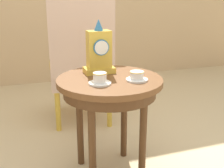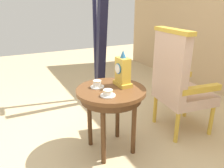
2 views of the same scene
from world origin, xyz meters
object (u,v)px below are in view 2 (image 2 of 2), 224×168
teacup_left (97,84)px  mantel_clock (123,72)px  harp (100,50)px  armchair (178,81)px  teacup_right (108,93)px  side_table (111,97)px

teacup_left → mantel_clock: mantel_clock is taller
teacup_left → mantel_clock: 0.26m
mantel_clock → harp: harp is taller
armchair → mantel_clock: bearing=-93.2°
teacup_right → harp: bearing=158.5°
harp → armchair: bearing=20.3°
teacup_right → armchair: bearing=97.7°
teacup_left → armchair: armchair is taller
side_table → mantel_clock: bearing=100.4°
teacup_right → teacup_left: bearing=179.4°
teacup_left → armchair: bearing=83.5°
teacup_left → armchair: 0.90m
teacup_left → teacup_right: bearing=-0.6°
teacup_left → harp: 1.12m
teacup_left → side_table: bearing=47.1°
armchair → teacup_left: bearing=-96.5°
mantel_clock → teacup_right: bearing=-55.6°
harp → teacup_right: bearing=-21.5°
armchair → harp: 1.19m
side_table → armchair: (0.01, 0.80, 0.03)m
mantel_clock → armchair: bearing=86.8°
teacup_left → harp: harp is taller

